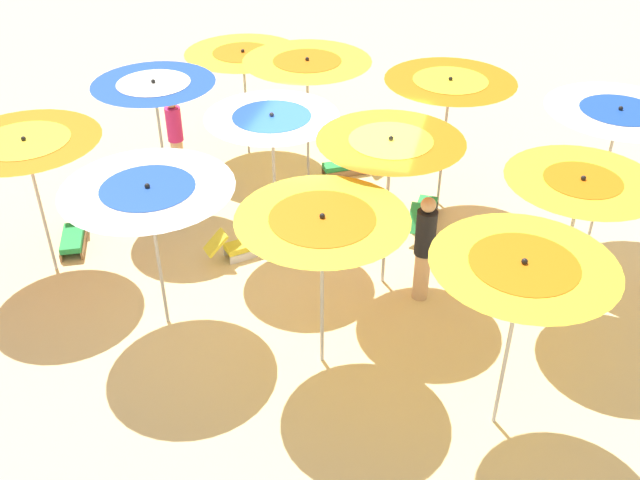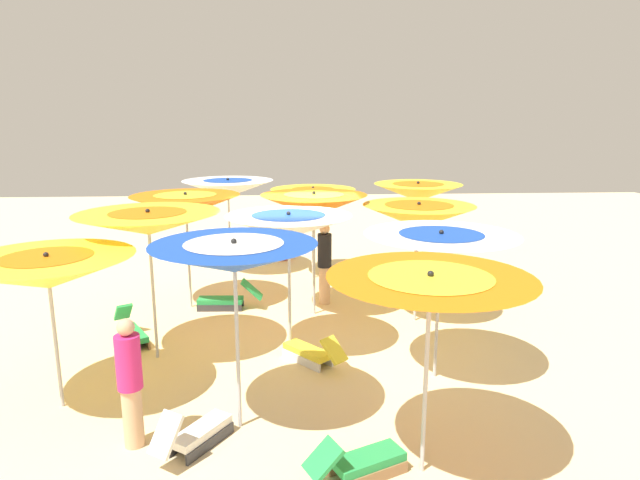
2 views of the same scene
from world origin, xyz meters
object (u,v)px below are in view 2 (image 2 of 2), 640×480
Objects in this scene: beach_umbrella_11 at (48,272)px; beach_umbrella_8 at (148,223)px; lounger_0 at (311,352)px; beach_umbrella_0 at (418,192)px; beach_umbrella_5 at (186,205)px; lounger_4 at (361,461)px; beach_umbrella_2 at (228,188)px; beach_umbrella_6 at (441,244)px; beach_umbrella_4 at (314,205)px; lounger_2 at (195,433)px; beach_umbrella_7 at (289,226)px; lounger_3 at (132,331)px; beach_umbrella_9 at (430,293)px; beachgoer_0 at (325,262)px; beach_umbrella_1 at (313,195)px; beach_umbrella_10 at (234,257)px; beachgoer_1 at (130,381)px; lounger_1 at (226,299)px; beach_ball at (285,254)px; beach_umbrella_3 at (419,216)px.

beach_umbrella_8 is at bearing 148.27° from beach_umbrella_11.
beach_umbrella_8 is at bearing 39.94° from lounger_0.
beach_umbrella_0 reaches higher than beach_umbrella_5.
lounger_4 is (5.83, 2.86, -1.99)m from beach_umbrella_5.
beach_umbrella_2 is 1.06× the size of beach_umbrella_6.
beach_umbrella_0 is 3.12m from beach_umbrella_4.
beach_umbrella_6 reaches higher than lounger_4.
lounger_2 is (7.83, 0.35, -1.99)m from beach_umbrella_2.
lounger_3 is (-0.65, -2.83, -2.01)m from beach_umbrella_7.
beach_umbrella_8 reaches higher than beach_umbrella_6.
beach_umbrella_9 reaches higher than lounger_4.
beach_umbrella_5 is (-0.58, -2.59, -0.06)m from beach_umbrella_4.
beach_umbrella_9 is 5.97m from beachgoer_0.
beach_umbrella_6 is (3.47, 4.33, -0.08)m from beach_umbrella_5.
beach_umbrella_4 is 2.25× the size of lounger_2.
lounger_2 is at bearing 105.22° from lounger_0.
beach_umbrella_8 is 4.16m from beachgoer_0.
beach_umbrella_8 reaches higher than beach_umbrella_1.
beach_umbrella_1 is at bearing 169.31° from beach_umbrella_10.
beach_umbrella_8 is 2.69m from beach_umbrella_10.
beach_umbrella_8 is 4.94m from lounger_4.
beach_umbrella_10 reaches higher than beach_umbrella_2.
beachgoer_0 is 5.77m from beachgoer_1.
lounger_4 is (0.07, -0.71, -1.92)m from beach_umbrella_9.
beach_umbrella_8 reaches higher than beach_umbrella_10.
lounger_2 is 0.64× the size of beachgoer_0.
lounger_4 is at bearing -17.51° from beach_umbrella_0.
beach_umbrella_4 is at bearing 165.15° from beach_umbrella_7.
beach_umbrella_5 is at bearing 91.42° from lounger_4.
beach_umbrella_7 is 2.93m from beachgoer_0.
beach_umbrella_9 is 6.53m from lounger_1.
lounger_1 is (-3.88, 1.85, -1.73)m from beach_umbrella_11.
beach_umbrella_10 is 1.42× the size of beachgoer_0.
lounger_1 is (-3.29, -3.56, -1.90)m from beach_umbrella_6.
beachgoer_0 is at bearing 4.36° from beach_umbrella_1.
beach_ball is at bearing -178.96° from beach_umbrella_7.
beachgoer_1 is (3.99, -4.39, -1.25)m from beach_umbrella_3.
beach_umbrella_5 is (-1.07, -4.57, 0.09)m from beach_umbrella_3.
lounger_0 is at bearing 150.92° from beach_umbrella_10.
lounger_3 is (-3.94, -4.30, -1.92)m from beach_umbrella_9.
beach_umbrella_8 is (1.94, -2.73, 0.03)m from beach_umbrella_4.
beach_umbrella_3 is 4.81m from beach_umbrella_10.
beachgoer_0 is 1.08× the size of beachgoer_1.
lounger_2 is 9.03m from beach_ball.
beach_umbrella_0 is at bearing -158.54° from lounger_1.
lounger_1 is 4.96m from beachgoer_1.
beach_umbrella_8 reaches higher than lounger_0.
beachgoer_1 is at bearing -11.55° from beach_ball.
beach_umbrella_5 is 2.18× the size of lounger_0.
beach_ball is (-1.13, 1.40, -2.02)m from beach_umbrella_2.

